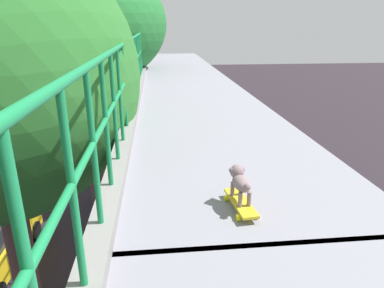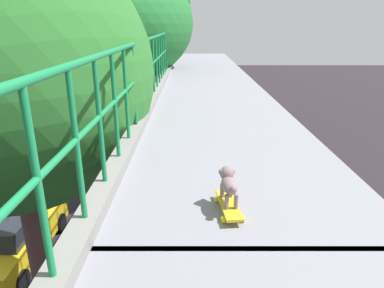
{
  "view_description": "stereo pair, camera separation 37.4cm",
  "coord_description": "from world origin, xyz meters",
  "views": [
    {
      "loc": [
        0.2,
        -1.31,
        6.85
      ],
      "look_at": [
        0.56,
        2.21,
        5.61
      ],
      "focal_mm": 31.99,
      "sensor_mm": 36.0,
      "label": 1
    },
    {
      "loc": [
        0.57,
        -1.33,
        6.85
      ],
      "look_at": [
        0.56,
        2.21,
        5.61
      ],
      "focal_mm": 31.99,
      "sensor_mm": 36.0,
      "label": 2
    }
  ],
  "objects": [
    {
      "name": "city_bus",
      "position": [
        -8.98,
        19.11,
        1.88
      ],
      "size": [
        2.63,
        10.54,
        3.33
      ],
      "color": "#134591",
      "rests_on": "ground"
    },
    {
      "name": "roadside_tree_farthest",
      "position": [
        -2.02,
        21.22,
        8.01
      ],
      "size": [
        4.98,
        4.98,
        9.98
      ],
      "color": "#4B3B28",
      "rests_on": "ground"
    },
    {
      "name": "small_dog",
      "position": [
        0.88,
        1.3,
        5.58
      ],
      "size": [
        0.16,
        0.38,
        0.29
      ],
      "color": "gray",
      "rests_on": "toy_skateboard"
    },
    {
      "name": "roadside_tree_far",
      "position": [
        -2.27,
        11.43,
        6.81
      ],
      "size": [
        5.78,
        5.78,
        8.99
      ],
      "color": "#4C3432",
      "rests_on": "ground"
    },
    {
      "name": "toy_skateboard",
      "position": [
        0.89,
        1.25,
        5.39
      ],
      "size": [
        0.22,
        0.54,
        0.08
      ],
      "color": "gold",
      "rests_on": "overpass_deck"
    }
  ]
}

